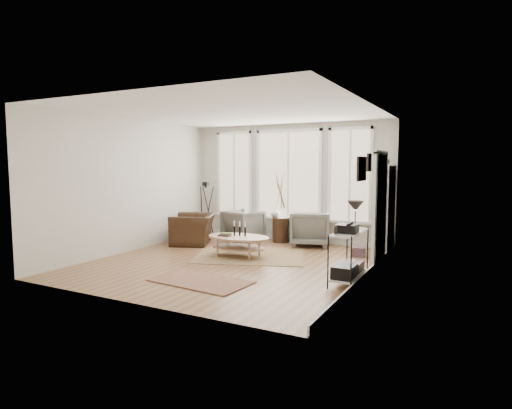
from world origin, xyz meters
The scene contains 17 objects.
room centered at (0.02, 0.03, 1.43)m, with size 5.50×5.54×2.90m.
bay_window centered at (0.00, 2.71, 1.61)m, with size 4.14×0.12×2.24m.
door centered at (2.57, 1.15, 1.12)m, with size 0.09×1.06×2.22m.
bookcase centered at (2.44, 2.23, 0.96)m, with size 0.31×0.85×2.06m.
low_shelf centered at (2.38, -0.30, 0.51)m, with size 0.38×1.08×1.30m.
wall_art centered at (2.58, -0.27, 1.88)m, with size 0.04×0.88×0.44m.
rug_main centered at (0.03, 0.67, 0.01)m, with size 2.24×1.68×0.01m, color brown.
rug_runner centered at (0.23, -1.41, 0.01)m, with size 1.62×0.90×0.01m, color brown.
coffee_table centered at (-0.17, 0.51, 0.34)m, with size 1.36×0.87×0.63m.
armchair_left centered at (-1.01, 2.24, 0.39)m, with size 0.83×0.85×0.77m, color slate.
armchair_right centered at (0.72, 2.36, 0.41)m, with size 0.88×0.91×0.83m, color slate.
side_table centered at (-0.08, 2.45, 0.82)m, with size 0.41×0.41×1.70m.
vase centered at (-0.24, 2.45, 0.73)m, with size 0.23×0.23×0.24m, color silver.
accent_chair centered at (-1.85, 1.26, 0.36)m, with size 0.96×1.10×0.71m, color #331E10.
tripod_camera centered at (-2.10, 2.16, 0.67)m, with size 0.51×0.51×1.45m.
book_stack_near centered at (2.05, 1.73, 0.10)m, with size 0.24×0.31×0.20m, color maroon.
book_stack_far centered at (2.05, 1.68, 0.08)m, with size 0.20×0.26×0.17m, color maroon.
Camera 1 is at (4.21, -7.07, 1.93)m, focal length 30.00 mm.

